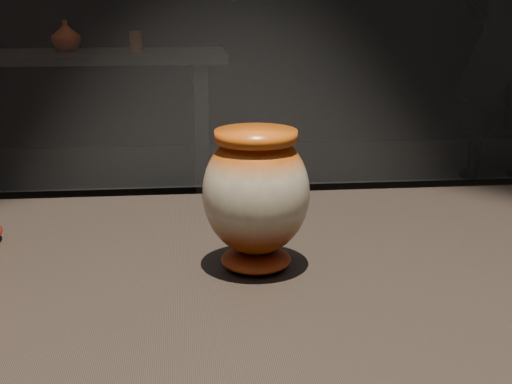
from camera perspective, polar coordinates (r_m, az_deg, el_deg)
main_vase at (r=0.89m, az=-0.00°, el=-0.20°), size 0.17×0.17×0.18m
back_shelf at (r=4.31m, az=-15.96°, el=7.20°), size 2.00×0.60×0.90m
back_vase_mid at (r=4.30m, az=-14.98°, el=11.98°), size 0.23×0.23×0.17m
back_vase_right at (r=4.19m, az=-9.59°, el=11.79°), size 0.07×0.07×0.12m
visitor at (r=5.00m, az=19.18°, el=11.18°), size 0.68×0.47×1.81m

